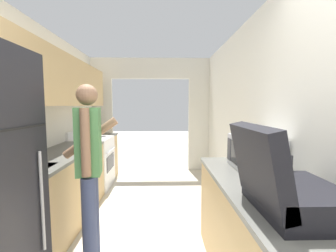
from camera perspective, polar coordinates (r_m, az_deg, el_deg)
name	(u,v)px	position (r m, az deg, el deg)	size (l,w,h in m)	color
wall_left	(31,105)	(3.05, -31.41, 4.62)	(0.38, 6.72, 2.50)	silver
wall_right	(268,127)	(2.48, 23.96, -0.20)	(0.06, 6.72, 2.50)	silver
wall_far_with_doorway	(151,106)	(5.03, -4.43, 5.00)	(3.00, 0.06, 2.50)	silver
counter_left	(70,181)	(3.42, -23.67, -12.57)	(0.62, 3.04, 0.89)	tan
counter_right	(259,240)	(2.03, 22.17, -25.30)	(0.62, 1.69, 0.89)	tan
range_oven	(93,162)	(4.32, -18.52, -8.64)	(0.66, 0.76, 1.03)	white
person	(89,168)	(2.23, -19.36, -10.02)	(0.53, 0.41, 1.66)	#384266
suitcase	(283,186)	(1.41, 27.26, -13.40)	(0.51, 0.55, 0.48)	black
microwave	(254,153)	(2.20, 21.08, -6.34)	(0.36, 0.51, 0.30)	#B7B7BC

